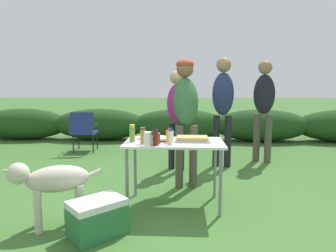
{
  "coord_description": "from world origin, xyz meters",
  "views": [
    {
      "loc": [
        0.1,
        -3.29,
        1.36
      ],
      "look_at": [
        -0.08,
        0.18,
        0.89
      ],
      "focal_mm": 32.0,
      "sensor_mm": 36.0,
      "label": 1
    }
  ],
  "objects": [
    {
      "name": "bbq_sauce_bottle",
      "position": [
        -0.19,
        -0.24,
        0.84
      ],
      "size": [
        0.07,
        0.07,
        0.2
      ],
      "color": "#562314",
      "rests_on": "folding_table"
    },
    {
      "name": "camp_chair_green_behind_table",
      "position": [
        -1.93,
        2.65,
        0.47
      ],
      "size": [
        0.51,
        0.62,
        0.83
      ],
      "rotation": [
        0.0,
        0.0,
        0.08
      ],
      "color": "navy",
      "rests_on": "ground"
    },
    {
      "name": "food_tray",
      "position": [
        0.2,
        0.02,
        0.77
      ],
      "size": [
        0.39,
        0.24,
        0.06
      ],
      "color": "#9E9EA3",
      "rests_on": "folding_table"
    },
    {
      "name": "mustard_bottle",
      "position": [
        -0.06,
        -0.07,
        0.82
      ],
      "size": [
        0.06,
        0.06,
        0.17
      ],
      "color": "yellow",
      "rests_on": "folding_table"
    },
    {
      "name": "folding_table",
      "position": [
        0.0,
        0.0,
        0.66
      ],
      "size": [
        1.1,
        0.64,
        0.74
      ],
      "color": "white",
      "rests_on": "ground"
    },
    {
      "name": "standing_person_in_olive_jacket",
      "position": [
        0.13,
        0.73,
        1.1
      ],
      "size": [
        0.38,
        0.51,
        1.72
      ],
      "rotation": [
        0.0,
        0.0,
        0.1
      ],
      "color": "#4C473D",
      "rests_on": "ground"
    },
    {
      "name": "mayo_bottle",
      "position": [
        -0.03,
        -0.17,
        0.83
      ],
      "size": [
        0.06,
        0.06,
        0.19
      ],
      "color": "silver",
      "rests_on": "folding_table"
    },
    {
      "name": "dog",
      "position": [
        -1.15,
        -0.6,
        0.45
      ],
      "size": [
        0.86,
        0.49,
        0.66
      ],
      "rotation": [
        0.0,
        0.0,
        2.0
      ],
      "color": "beige",
      "rests_on": "ground"
    },
    {
      "name": "mixing_bowl",
      "position": [
        -0.15,
        0.03,
        0.77
      ],
      "size": [
        0.2,
        0.2,
        0.06
      ],
      "primitive_type": "ellipsoid",
      "color": "silver",
      "rests_on": "folding_table"
    },
    {
      "name": "ground_plane",
      "position": [
        0.0,
        0.0,
        0.0
      ],
      "size": [
        60.0,
        60.0,
        0.0
      ],
      "primitive_type": "plane",
      "color": "#3D6B2D"
    },
    {
      "name": "cooler_box",
      "position": [
        -0.68,
        -0.75,
        0.17
      ],
      "size": [
        0.57,
        0.56,
        0.34
      ],
      "rotation": [
        0.0,
        0.0,
        0.76
      ],
      "color": "#286B3D",
      "rests_on": "ground"
    },
    {
      "name": "standing_person_in_gray_fleece",
      "position": [
        1.51,
        2.05,
        1.09
      ],
      "size": [
        0.46,
        0.42,
        1.79
      ],
      "rotation": [
        0.0,
        0.0,
        -0.55
      ],
      "color": "#4C473D",
      "rests_on": "ground"
    },
    {
      "name": "standing_person_with_beanie",
      "position": [
        -0.01,
        1.47,
        0.97
      ],
      "size": [
        0.39,
        0.35,
        1.59
      ],
      "rotation": [
        0.0,
        0.0,
        -0.47
      ],
      "color": "black",
      "rests_on": "ground"
    },
    {
      "name": "paper_cup_stack",
      "position": [
        -0.27,
        -0.23,
        0.81
      ],
      "size": [
        0.08,
        0.08,
        0.14
      ],
      "primitive_type": "cylinder",
      "color": "white",
      "rests_on": "folding_table"
    },
    {
      "name": "shrub_hedge",
      "position": [
        0.0,
        4.09,
        0.39
      ],
      "size": [
        14.4,
        0.9,
        0.78
      ],
      "color": "#1E4219",
      "rests_on": "ground"
    },
    {
      "name": "ketchup_bottle",
      "position": [
        -0.18,
        -0.15,
        0.81
      ],
      "size": [
        0.08,
        0.08,
        0.15
      ],
      "color": "red",
      "rests_on": "folding_table"
    },
    {
      "name": "relish_jar",
      "position": [
        -0.47,
        -0.04,
        0.83
      ],
      "size": [
        0.06,
        0.06,
        0.19
      ],
      "color": "olive",
      "rests_on": "folding_table"
    },
    {
      "name": "standing_person_in_navy_coat",
      "position": [
        0.75,
        1.69,
        1.11
      ],
      "size": [
        0.38,
        0.3,
        1.81
      ],
      "rotation": [
        0.0,
        0.0,
        -0.14
      ],
      "color": "black",
      "rests_on": "ground"
    },
    {
      "name": "spice_jar",
      "position": [
        -0.33,
        -0.15,
        0.83
      ],
      "size": [
        0.06,
        0.06,
        0.18
      ],
      "color": "#B2893D",
      "rests_on": "folding_table"
    },
    {
      "name": "plate_stack",
      "position": [
        -0.34,
        0.13,
        0.76
      ],
      "size": [
        0.2,
        0.2,
        0.03
      ],
      "primitive_type": "cylinder",
      "color": "white",
      "rests_on": "folding_table"
    }
  ]
}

